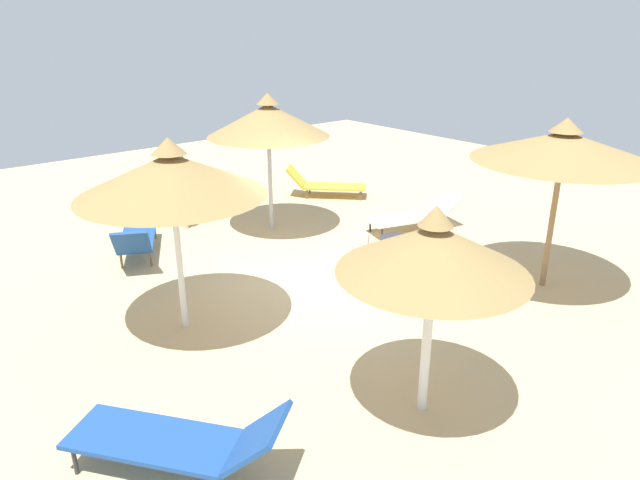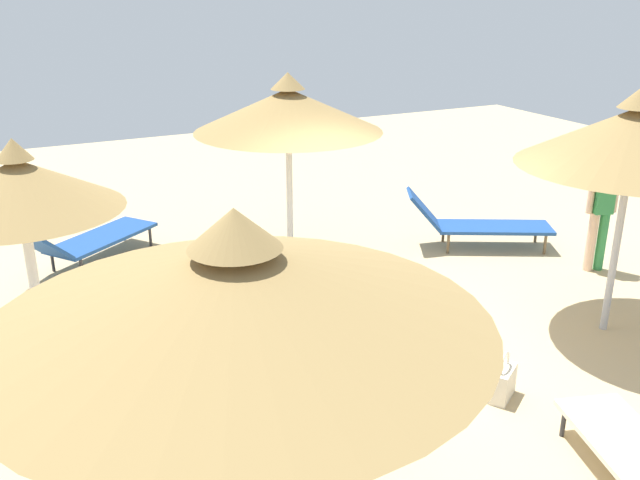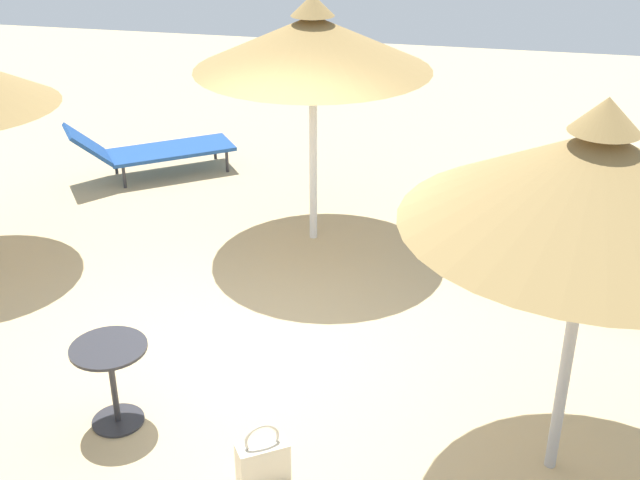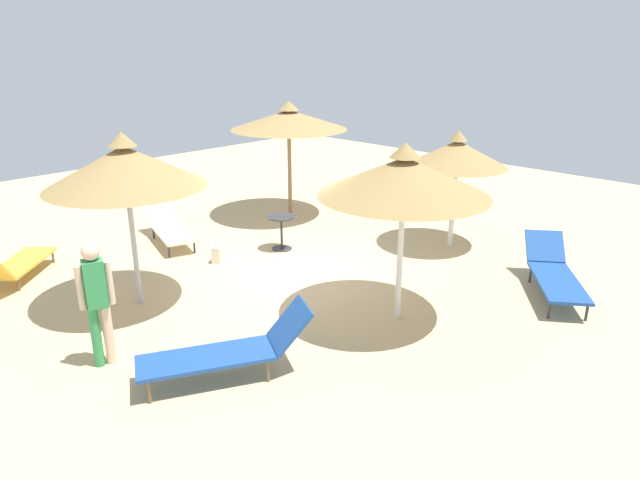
{
  "view_description": "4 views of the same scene",
  "coord_description": "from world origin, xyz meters",
  "px_view_note": "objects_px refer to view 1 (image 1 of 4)",
  "views": [
    {
      "loc": [
        6.81,
        -5.43,
        4.17
      ],
      "look_at": [
        0.42,
        -0.04,
        0.93
      ],
      "focal_mm": 32.03,
      "sensor_mm": 36.0,
      "label": 1
    },
    {
      "loc": [
        3.67,
        6.18,
        3.86
      ],
      "look_at": [
        0.57,
        -0.06,
        1.24
      ],
      "focal_mm": 38.66,
      "sensor_mm": 36.0,
      "label": 2
    },
    {
      "loc": [
        -1.89,
        6.12,
        4.25
      ],
      "look_at": [
        -0.44,
        -0.68,
        0.76
      ],
      "focal_mm": 46.02,
      "sensor_mm": 36.0,
      "label": 3
    },
    {
      "loc": [
        -6.63,
        -6.89,
        4.12
      ],
      "look_at": [
        -0.18,
        -0.68,
        0.94
      ],
      "focal_mm": 31.65,
      "sensor_mm": 36.0,
      "label": 4
    }
  ],
  "objects_px": {
    "lounge_chair_center": "(416,214)",
    "lounge_chair_near_left": "(180,440)",
    "handbag": "(359,241)",
    "parasol_umbrella_far_left": "(564,146)",
    "parasol_umbrella_back": "(434,250)",
    "lounge_chair_near_right": "(137,238)",
    "person_standing_far_left": "(181,183)",
    "side_table_round": "(396,251)",
    "parasol_umbrella_far_right": "(268,120)",
    "parasol_umbrella_front": "(171,175)",
    "lounge_chair_edge": "(324,184)"
  },
  "relations": [
    {
      "from": "lounge_chair_center",
      "to": "lounge_chair_near_left",
      "type": "bearing_deg",
      "value": -66.01
    },
    {
      "from": "handbag",
      "to": "parasol_umbrella_far_left",
      "type": "bearing_deg",
      "value": 22.12
    },
    {
      "from": "lounge_chair_center",
      "to": "handbag",
      "type": "bearing_deg",
      "value": -88.28
    },
    {
      "from": "parasol_umbrella_back",
      "to": "lounge_chair_near_right",
      "type": "bearing_deg",
      "value": -174.2
    },
    {
      "from": "person_standing_far_left",
      "to": "parasol_umbrella_far_left",
      "type": "bearing_deg",
      "value": 26.66
    },
    {
      "from": "handbag",
      "to": "side_table_round",
      "type": "bearing_deg",
      "value": -16.61
    },
    {
      "from": "handbag",
      "to": "person_standing_far_left",
      "type": "bearing_deg",
      "value": -149.39
    },
    {
      "from": "lounge_chair_near_right",
      "to": "handbag",
      "type": "relative_size",
      "value": 4.42
    },
    {
      "from": "lounge_chair_near_right",
      "to": "handbag",
      "type": "height_order",
      "value": "lounge_chair_near_right"
    },
    {
      "from": "parasol_umbrella_far_left",
      "to": "lounge_chair_center",
      "type": "xyz_separation_m",
      "value": [
        -3.18,
        0.43,
        -2.01
      ]
    },
    {
      "from": "parasol_umbrella_far_right",
      "to": "parasol_umbrella_back",
      "type": "xyz_separation_m",
      "value": [
        6.01,
        -2.2,
        -0.34
      ]
    },
    {
      "from": "parasol_umbrella_back",
      "to": "parasol_umbrella_far_right",
      "type": "bearing_deg",
      "value": 159.93
    },
    {
      "from": "parasol_umbrella_back",
      "to": "lounge_chair_center",
      "type": "distance_m",
      "value": 6.24
    },
    {
      "from": "parasol_umbrella_back",
      "to": "person_standing_far_left",
      "type": "height_order",
      "value": "parasol_umbrella_back"
    },
    {
      "from": "lounge_chair_center",
      "to": "parasol_umbrella_front",
      "type": "bearing_deg",
      "value": -84.39
    },
    {
      "from": "parasol_umbrella_front",
      "to": "lounge_chair_edge",
      "type": "height_order",
      "value": "parasol_umbrella_front"
    },
    {
      "from": "handbag",
      "to": "side_table_round",
      "type": "relative_size",
      "value": 0.71
    },
    {
      "from": "lounge_chair_center",
      "to": "person_standing_far_left",
      "type": "xyz_separation_m",
      "value": [
        -3.28,
        -3.67,
        0.65
      ]
    },
    {
      "from": "lounge_chair_edge",
      "to": "lounge_chair_near_right",
      "type": "relative_size",
      "value": 0.83
    },
    {
      "from": "parasol_umbrella_far_left",
      "to": "side_table_round",
      "type": "distance_m",
      "value": 3.08
    },
    {
      "from": "parasol_umbrella_far_left",
      "to": "parasol_umbrella_far_right",
      "type": "bearing_deg",
      "value": -160.12
    },
    {
      "from": "parasol_umbrella_front",
      "to": "lounge_chair_near_right",
      "type": "bearing_deg",
      "value": 169.32
    },
    {
      "from": "handbag",
      "to": "parasol_umbrella_far_right",
      "type": "bearing_deg",
      "value": -163.67
    },
    {
      "from": "parasol_umbrella_far_left",
      "to": "lounge_chair_center",
      "type": "relative_size",
      "value": 1.3
    },
    {
      "from": "parasol_umbrella_far_left",
      "to": "lounge_chair_edge",
      "type": "distance_m",
      "value": 6.63
    },
    {
      "from": "parasol_umbrella_back",
      "to": "lounge_chair_near_right",
      "type": "height_order",
      "value": "parasol_umbrella_back"
    },
    {
      "from": "parasol_umbrella_back",
      "to": "lounge_chair_edge",
      "type": "height_order",
      "value": "parasol_umbrella_back"
    },
    {
      "from": "person_standing_far_left",
      "to": "lounge_chair_near_right",
      "type": "bearing_deg",
      "value": -56.14
    },
    {
      "from": "person_standing_far_left",
      "to": "side_table_round",
      "type": "relative_size",
      "value": 2.42
    },
    {
      "from": "lounge_chair_near_right",
      "to": "lounge_chair_near_left",
      "type": "height_order",
      "value": "lounge_chair_near_right"
    },
    {
      "from": "person_standing_far_left",
      "to": "lounge_chair_edge",
      "type": "bearing_deg",
      "value": 87.45
    },
    {
      "from": "parasol_umbrella_back",
      "to": "lounge_chair_near_left",
      "type": "bearing_deg",
      "value": -108.79
    },
    {
      "from": "parasol_umbrella_back",
      "to": "lounge_chair_center",
      "type": "relative_size",
      "value": 1.14
    },
    {
      "from": "parasol_umbrella_front",
      "to": "handbag",
      "type": "distance_m",
      "value": 4.52
    },
    {
      "from": "lounge_chair_near_right",
      "to": "person_standing_far_left",
      "type": "height_order",
      "value": "person_standing_far_left"
    },
    {
      "from": "parasol_umbrella_back",
      "to": "lounge_chair_center",
      "type": "xyz_separation_m",
      "value": [
        -4.01,
        4.5,
        -1.63
      ]
    },
    {
      "from": "lounge_chair_near_right",
      "to": "person_standing_far_left",
      "type": "bearing_deg",
      "value": 123.86
    },
    {
      "from": "parasol_umbrella_back",
      "to": "side_table_round",
      "type": "relative_size",
      "value": 3.41
    },
    {
      "from": "lounge_chair_edge",
      "to": "lounge_chair_near_left",
      "type": "height_order",
      "value": "lounge_chair_near_left"
    },
    {
      "from": "person_standing_far_left",
      "to": "side_table_round",
      "type": "distance_m",
      "value": 4.94
    },
    {
      "from": "parasol_umbrella_back",
      "to": "lounge_chair_near_left",
      "type": "height_order",
      "value": "parasol_umbrella_back"
    },
    {
      "from": "lounge_chair_near_right",
      "to": "lounge_chair_near_left",
      "type": "xyz_separation_m",
      "value": [
        5.44,
        -1.92,
        -0.02
      ]
    },
    {
      "from": "lounge_chair_near_left",
      "to": "handbag",
      "type": "distance_m",
      "value": 6.19
    },
    {
      "from": "parasol_umbrella_far_left",
      "to": "lounge_chair_near_right",
      "type": "bearing_deg",
      "value": -139.29
    },
    {
      "from": "parasol_umbrella_far_left",
      "to": "parasol_umbrella_far_right",
      "type": "xyz_separation_m",
      "value": [
        -5.18,
        -1.87,
        -0.05
      ]
    },
    {
      "from": "parasol_umbrella_far_right",
      "to": "parasol_umbrella_front",
      "type": "bearing_deg",
      "value": -52.85
    },
    {
      "from": "parasol_umbrella_front",
      "to": "lounge_chair_center",
      "type": "xyz_separation_m",
      "value": [
        -0.56,
        5.67,
        -1.92
      ]
    },
    {
      "from": "lounge_chair_edge",
      "to": "parasol_umbrella_front",
      "type": "bearing_deg",
      "value": -57.69
    },
    {
      "from": "lounge_chair_near_left",
      "to": "handbag",
      "type": "relative_size",
      "value": 4.27
    },
    {
      "from": "parasol_umbrella_front",
      "to": "parasol_umbrella_far_right",
      "type": "bearing_deg",
      "value": 127.15
    }
  ]
}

